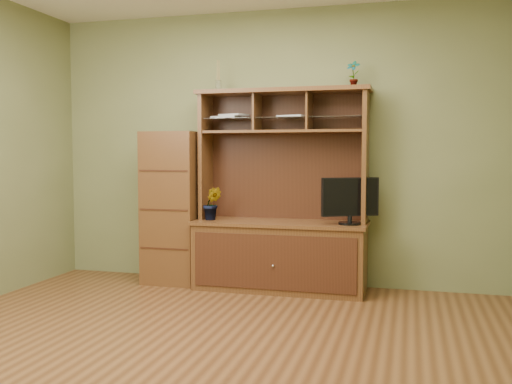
% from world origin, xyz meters
% --- Properties ---
extents(room, '(4.54, 4.04, 2.74)m').
position_xyz_m(room, '(0.00, 0.00, 1.35)').
color(room, '#502D16').
rests_on(room, ground).
extents(media_hutch, '(1.66, 0.61, 1.90)m').
position_xyz_m(media_hutch, '(0.16, 1.73, 0.52)').
color(media_hutch, '#4A2815').
rests_on(media_hutch, room).
extents(monitor, '(0.49, 0.29, 0.42)m').
position_xyz_m(monitor, '(0.82, 1.64, 0.87)').
color(monitor, black).
rests_on(monitor, media_hutch).
extents(orchid_plant, '(0.20, 0.18, 0.32)m').
position_xyz_m(orchid_plant, '(-0.50, 1.65, 0.81)').
color(orchid_plant, '#23561D').
rests_on(orchid_plant, media_hutch).
extents(top_plant, '(0.15, 0.12, 0.25)m').
position_xyz_m(top_plant, '(0.82, 1.80, 2.02)').
color(top_plant, '#355F21').
rests_on(top_plant, media_hutch).
extents(reed_diffuser, '(0.06, 0.06, 0.30)m').
position_xyz_m(reed_diffuser, '(-0.49, 1.80, 2.02)').
color(reed_diffuser, silver).
rests_on(reed_diffuser, media_hutch).
extents(magazines, '(0.95, 0.26, 0.04)m').
position_xyz_m(magazines, '(-0.16, 1.80, 1.65)').
color(magazines, silver).
rests_on(magazines, media_hutch).
extents(side_cabinet, '(0.54, 0.49, 1.50)m').
position_xyz_m(side_cabinet, '(-0.94, 1.74, 0.75)').
color(side_cabinet, '#4A2815').
rests_on(side_cabinet, room).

